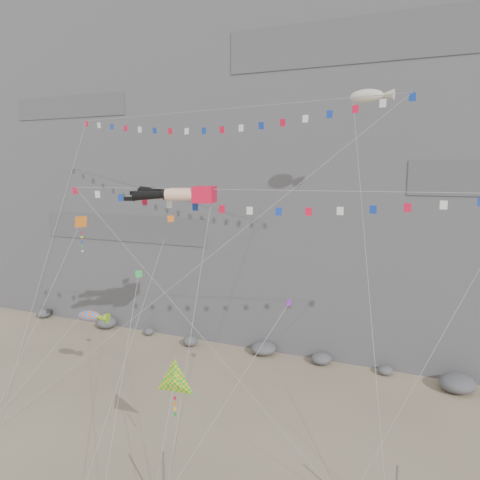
{
  "coord_description": "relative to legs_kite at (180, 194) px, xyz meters",
  "views": [
    {
      "loc": [
        16.04,
        -25.75,
        18.71
      ],
      "look_at": [
        0.86,
        9.0,
        13.0
      ],
      "focal_mm": 35.0,
      "sensor_mm": 36.0,
      "label": 1
    }
  ],
  "objects": [
    {
      "name": "ground",
      "position": [
        1.98,
        -4.36,
        -16.9
      ],
      "size": [
        120.0,
        120.0,
        0.0
      ],
      "primitive_type": "plane",
      "color": "tan",
      "rests_on": "ground"
    },
    {
      "name": "cliff",
      "position": [
        1.98,
        27.64,
        8.1
      ],
      "size": [
        80.0,
        28.0,
        50.0
      ],
      "primitive_type": "cube",
      "color": "slate",
      "rests_on": "ground"
    },
    {
      "name": "talus_boulders",
      "position": [
        1.98,
        12.64,
        -16.3
      ],
      "size": [
        60.0,
        3.0,
        1.2
      ],
      "primitive_type": null,
      "color": "#57575B",
      "rests_on": "ground"
    },
    {
      "name": "legs_kite",
      "position": [
        0.0,
        0.0,
        0.0
      ],
      "size": [
        9.67,
        13.32,
        21.05
      ],
      "rotation": [
        0.0,
        0.0,
        0.26
      ],
      "color": "red",
      "rests_on": "ground"
    },
    {
      "name": "flag_banner_upper",
      "position": [
        -0.22,
        5.86,
        6.74
      ],
      "size": [
        31.89,
        16.98,
        29.49
      ],
      "color": "red",
      "rests_on": "ground"
    },
    {
      "name": "flag_banner_lower",
      "position": [
        6.45,
        0.61,
        0.39
      ],
      "size": [
        31.55,
        8.18,
        20.13
      ],
      "color": "red",
      "rests_on": "ground"
    },
    {
      "name": "harlequin_kite",
      "position": [
        -8.59,
        -1.14,
        -2.37
      ],
      "size": [
        3.93,
        8.34,
        16.51
      ],
      "color": "red",
      "rests_on": "ground"
    },
    {
      "name": "fish_windsock",
      "position": [
        -7.1,
        -2.31,
        -9.61
      ],
      "size": [
        6.28,
        7.07,
        10.54
      ],
      "color": "#EE560C",
      "rests_on": "ground"
    },
    {
      "name": "delta_kite",
      "position": [
        4.61,
        -8.73,
        -10.08
      ],
      "size": [
        2.69,
        3.82,
        8.51
      ],
      "color": "yellow",
      "rests_on": "ground"
    },
    {
      "name": "blimp_windsock",
      "position": [
        12.22,
        6.86,
        7.2
      ],
      "size": [
        6.18,
        14.86,
        28.23
      ],
      "color": "beige",
      "rests_on": "ground"
    },
    {
      "name": "small_kite_a",
      "position": [
        -3.73,
        4.41,
        -2.67
      ],
      "size": [
        4.42,
        16.91,
        22.01
      ],
      "color": "orange",
      "rests_on": "ground"
    },
    {
      "name": "small_kite_b",
      "position": [
        8.56,
        -0.49,
        -7.46
      ],
      "size": [
        4.88,
        9.75,
        14.0
      ],
      "color": "purple",
      "rests_on": "ground"
    },
    {
      "name": "small_kite_c",
      "position": [
        -1.8,
        -3.02,
        -5.84
      ],
      "size": [
        4.26,
        9.86,
        14.97
      ],
      "color": "green",
      "rests_on": "ground"
    }
  ]
}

